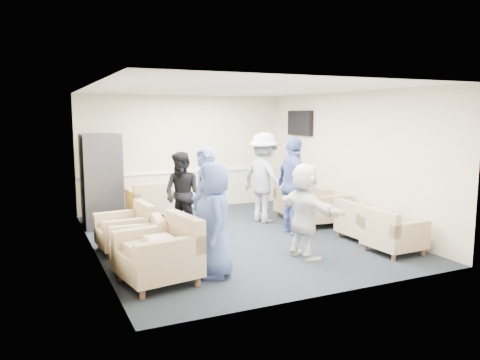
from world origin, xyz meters
name	(u,v)px	position (x,y,z in m)	size (l,w,h in m)	color
floor	(236,237)	(0.00, 0.00, 0.00)	(6.00, 6.00, 0.00)	black
ceiling	(236,89)	(0.00, 0.00, 2.70)	(6.00, 6.00, 0.00)	silver
back_wall	(185,153)	(0.00, 3.00, 1.35)	(5.00, 0.02, 2.70)	beige
front_wall	(336,189)	(0.00, -3.00, 1.35)	(5.00, 0.02, 2.70)	beige
left_wall	(93,172)	(-2.50, 0.00, 1.35)	(0.02, 6.00, 2.70)	beige
right_wall	(349,159)	(2.50, 0.00, 1.35)	(0.02, 6.00, 2.70)	beige
chair_rail	(186,171)	(0.00, 2.98, 0.90)	(4.98, 0.04, 0.06)	white
tv	(300,123)	(2.44, 1.80, 2.05)	(0.10, 1.00, 0.58)	black
armchair_left_near	(162,255)	(-1.86, -1.71, 0.38)	(1.09, 1.09, 0.76)	tan
armchair_left_mid	(141,246)	(-1.97, -0.92, 0.31)	(0.85, 0.85, 0.62)	tan
armchair_left_far	(128,231)	(-1.98, 0.00, 0.33)	(0.90, 0.90, 0.67)	tan
armchair_right_near	(392,234)	(1.91, -1.94, 0.31)	(0.82, 0.82, 0.63)	tan
armchair_right_midnear	(361,223)	(2.02, -1.03, 0.30)	(0.76, 0.76, 0.61)	tan
armchair_right_midfar	(319,208)	(1.95, 0.22, 0.36)	(0.99, 0.99, 0.72)	tan
armchair_right_far	(298,202)	(1.90, 0.93, 0.35)	(0.90, 0.90, 0.70)	tan
armchair_corner	(150,203)	(-1.05, 2.31, 0.34)	(0.89, 0.89, 0.68)	tan
vending_machine	(102,180)	(-2.09, 1.99, 0.94)	(0.76, 0.89, 1.87)	#4B4B53
backpack	(187,243)	(-1.23, -0.83, 0.25)	(0.28, 0.20, 0.48)	black
pillow	(161,242)	(-1.87, -1.72, 0.57)	(0.44, 0.33, 0.13)	white
person_front_left	(215,219)	(-1.11, -1.74, 0.81)	(0.79, 0.51, 1.61)	#41589E
person_mid_left	(205,203)	(-0.95, -0.89, 0.87)	(0.64, 0.42, 1.74)	#41589E
person_back_left	(183,194)	(-0.85, 0.52, 0.79)	(0.76, 0.60, 1.57)	black
person_back_right	(264,178)	(1.06, 0.94, 0.94)	(1.21, 0.70, 1.88)	silver
person_mid_right	(293,186)	(1.10, -0.18, 0.92)	(1.08, 0.45, 1.84)	#41589E
person_front_right	(305,211)	(0.48, -1.55, 0.76)	(1.40, 0.45, 1.51)	white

